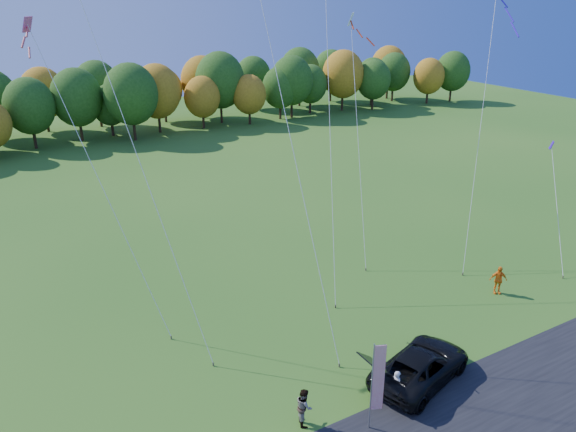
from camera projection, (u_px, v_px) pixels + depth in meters
ground at (353, 396)px, 26.17m from camera, size 160.00×160.00×0.00m
tree_line at (92, 142)px, 70.27m from camera, size 116.00×12.00×10.00m
black_suv at (421, 365)px, 27.02m from camera, size 6.41×4.25×1.64m
person_tailgate_a at (397, 386)px, 25.68m from camera, size 0.39×0.59×1.58m
person_tailgate_b at (304, 406)px, 24.26m from camera, size 0.91×1.03×1.76m
person_east at (498, 280)px, 34.78m from camera, size 1.15×0.94×1.84m
feather_flag at (377, 377)px, 23.36m from camera, size 0.54×0.25×4.30m
kite_delta_blue at (108, 76)px, 26.24m from camera, size 6.27×11.62×28.81m
kite_parafoil_orange at (327, 23)px, 34.60m from camera, size 8.60×14.11×31.93m
kite_delta_red at (284, 102)px, 27.34m from camera, size 2.74×10.00×23.48m
kite_parafoil_rainbow at (480, 128)px, 38.17m from camera, size 8.91×6.95×18.19m
kite_diamond_white at (358, 142)px, 38.10m from camera, size 3.37×7.15×16.66m
kite_diamond_pink at (102, 187)px, 29.03m from camera, size 4.59×6.92×16.80m
kite_diamond_blue_low at (557, 209)px, 38.11m from camera, size 3.77×5.24×8.08m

